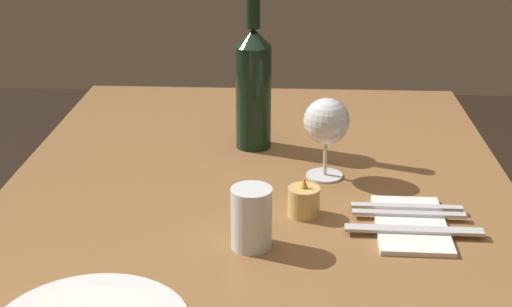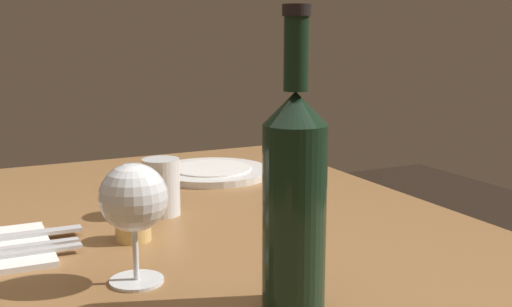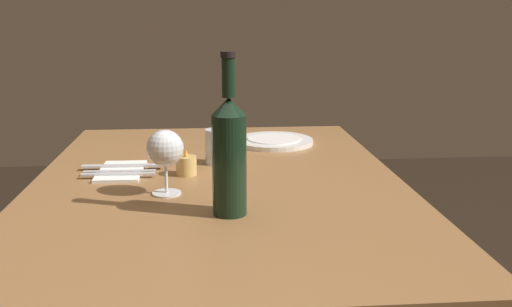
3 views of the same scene
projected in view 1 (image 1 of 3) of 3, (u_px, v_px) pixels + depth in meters
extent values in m
cube|color=olive|center=(257.00, 211.00, 1.25)|extent=(1.30, 0.90, 0.04)
cylinder|color=brown|center=(125.00, 235.00, 1.94)|extent=(0.06, 0.06, 0.70)
cylinder|color=brown|center=(415.00, 242.00, 1.90)|extent=(0.06, 0.06, 0.70)
cylinder|color=white|center=(324.00, 175.00, 1.33)|extent=(0.07, 0.07, 0.00)
cylinder|color=white|center=(325.00, 157.00, 1.32)|extent=(0.01, 0.01, 0.07)
sphere|color=white|center=(327.00, 121.00, 1.29)|extent=(0.08, 0.08, 0.08)
cylinder|color=maroon|center=(327.00, 122.00, 1.29)|extent=(0.06, 0.06, 0.03)
cylinder|color=black|center=(253.00, 98.00, 1.44)|extent=(0.07, 0.07, 0.20)
cone|color=black|center=(253.00, 37.00, 1.39)|extent=(0.07, 0.07, 0.03)
cylinder|color=black|center=(253.00, 8.00, 1.37)|extent=(0.03, 0.03, 0.08)
cylinder|color=white|center=(252.00, 218.00, 1.08)|extent=(0.06, 0.06, 0.09)
cylinder|color=silver|center=(252.00, 230.00, 1.09)|extent=(0.05, 0.05, 0.05)
cylinder|color=#DBB266|center=(304.00, 201.00, 1.18)|extent=(0.05, 0.05, 0.05)
cylinder|color=white|center=(304.00, 205.00, 1.18)|extent=(0.04, 0.04, 0.03)
cone|color=#F99E2D|center=(304.00, 182.00, 1.17)|extent=(0.01, 0.01, 0.02)
cube|color=white|center=(411.00, 225.00, 1.15)|extent=(0.19, 0.11, 0.01)
cube|color=silver|center=(409.00, 214.00, 1.17)|extent=(0.02, 0.18, 0.00)
cube|color=silver|center=(407.00, 207.00, 1.19)|extent=(0.02, 0.18, 0.00)
cube|color=silver|center=(414.00, 230.00, 1.12)|extent=(0.02, 0.21, 0.00)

